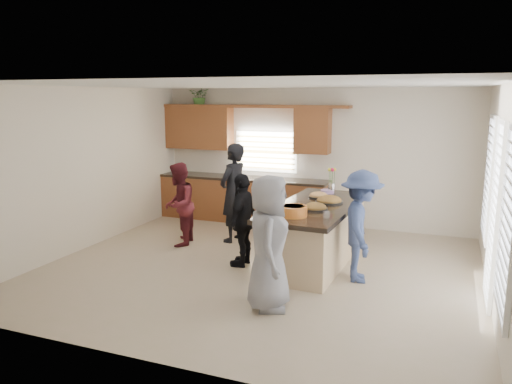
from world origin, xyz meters
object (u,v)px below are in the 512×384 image
at_px(island, 315,235).
at_px(woman_right_back, 361,226).
at_px(woman_left_mid, 179,204).
at_px(woman_right_front, 269,243).
at_px(woman_left_back, 233,193).
at_px(salad_bowl, 293,210).
at_px(woman_left_front, 243,220).

xyz_separation_m(island, woman_right_back, (0.81, -0.54, 0.36)).
distance_m(woman_left_mid, woman_right_front, 3.12).
bearing_deg(island, woman_right_back, -31.36).
distance_m(woman_left_back, woman_right_back, 2.78).
bearing_deg(woman_left_mid, woman_left_back, 110.57).
bearing_deg(woman_left_mid, woman_right_back, 64.55).
xyz_separation_m(woman_left_back, woman_right_back, (2.52, -1.17, -0.09)).
bearing_deg(salad_bowl, island, 83.03).
xyz_separation_m(woman_left_front, woman_right_front, (0.93, -1.39, 0.12)).
relative_size(woman_left_mid, woman_right_back, 0.92).
height_order(island, salad_bowl, salad_bowl).
xyz_separation_m(island, woman_left_mid, (-2.51, 0.05, 0.29)).
bearing_deg(woman_right_back, woman_left_front, 77.23).
distance_m(woman_right_back, woman_right_front, 1.65).
bearing_deg(woman_left_front, island, 117.28).
bearing_deg(woman_left_mid, woman_right_front, 35.40).
height_order(woman_left_mid, woman_left_front, woman_left_mid).
xyz_separation_m(salad_bowl, woman_right_front, (0.01, -1.05, -0.18)).
distance_m(woman_left_front, woman_right_front, 1.68).
distance_m(woman_left_back, woman_left_mid, 1.01).
distance_m(salad_bowl, woman_left_back, 2.20).
bearing_deg(woman_left_front, woman_right_front, 33.55).
xyz_separation_m(woman_left_mid, woman_left_front, (1.48, -0.59, -0.01)).
bearing_deg(woman_left_back, island, 81.79).
bearing_deg(woman_left_front, woman_left_back, -150.09).
bearing_deg(salad_bowl, woman_left_front, 160.09).
xyz_separation_m(woman_left_back, woman_right_front, (1.61, -2.56, -0.05)).
bearing_deg(woman_left_front, salad_bowl, 69.77).
xyz_separation_m(woman_left_mid, woman_right_back, (3.32, -0.59, 0.07)).
relative_size(island, salad_bowl, 6.93).
bearing_deg(woman_left_mid, salad_bowl, 53.74).
height_order(island, woman_left_mid, woman_left_mid).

